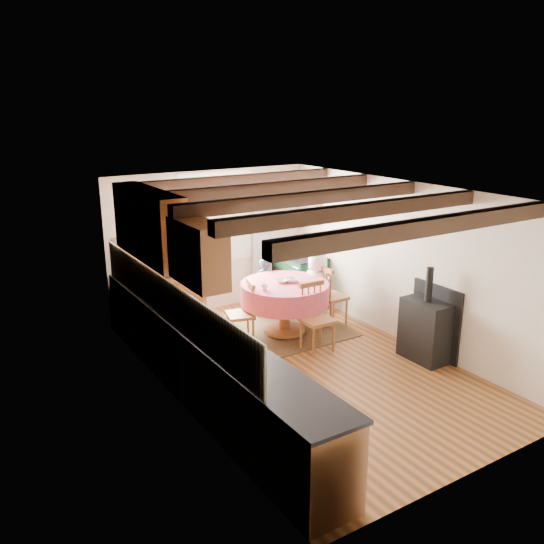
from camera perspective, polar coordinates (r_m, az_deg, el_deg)
floor at (r=7.80m, az=3.16°, el=-9.56°), size 3.60×5.50×0.00m
ceiling at (r=7.08m, az=3.47°, el=8.16°), size 3.60×5.50×0.00m
wall_back at (r=9.64m, az=-6.17°, el=3.09°), size 3.60×0.00×2.40m
wall_front at (r=5.50m, az=20.25°, el=-8.49°), size 3.60×0.00×2.40m
wall_left at (r=6.53m, az=-9.74°, el=-3.67°), size 0.00×5.50×2.40m
wall_right at (r=8.48m, az=13.30°, el=0.86°), size 0.00×5.50×2.40m
beam_a at (r=5.61m, az=15.39°, el=4.43°), size 3.60×0.16×0.16m
beam_b at (r=6.32m, az=8.74°, el=6.14°), size 3.60×0.16×0.16m
beam_c at (r=7.09m, az=3.46°, el=7.44°), size 3.60×0.16×0.16m
beam_d at (r=7.92m, az=-0.78°, el=8.43°), size 3.60×0.16×0.16m
beam_e at (r=8.78m, az=-4.21°, el=9.19°), size 3.60×0.16×0.16m
splash_left at (r=6.80m, az=-10.56°, el=-2.89°), size 0.02×4.50×0.55m
splash_back at (r=9.24m, az=-11.69°, el=2.26°), size 1.40×0.02×0.55m
base_cabinet_left at (r=6.93m, az=-7.12°, el=-9.14°), size 0.60×5.30×0.88m
base_cabinet_back at (r=9.19m, az=-11.08°, el=-2.74°), size 1.30×0.60×0.88m
worktop_left at (r=6.75m, az=-7.10°, el=-5.59°), size 0.64×5.30×0.04m
worktop_back at (r=9.03m, az=-11.20°, el=-0.02°), size 1.30×0.64×0.04m
wall_cabinet_glass at (r=7.47m, az=-12.37°, el=4.74°), size 0.34×1.80×0.90m
wall_cabinet_solid at (r=6.12m, az=-7.50°, el=1.93°), size 0.34×0.90×0.70m
window_frame at (r=9.59m, az=-5.66°, el=5.48°), size 1.34×0.03×1.54m
window_pane at (r=9.59m, az=-5.67°, el=5.48°), size 1.20×0.01×1.40m
curtain_left at (r=9.28m, az=-10.03°, el=1.77°), size 0.35×0.10×2.10m
curtain_right at (r=10.02m, az=-1.00°, el=3.11°), size 0.35×0.10×2.10m
curtain_rod at (r=9.41m, az=-5.53°, el=8.98°), size 2.00×0.03×0.03m
wall_picture at (r=10.05m, az=4.05°, el=6.62°), size 0.04×0.50×0.60m
wall_plate at (r=10.00m, az=-0.74°, el=6.61°), size 0.30×0.02×0.30m
rug at (r=8.88m, az=1.27°, el=-6.12°), size 1.91×1.49×0.01m
dining_table at (r=8.73m, az=1.28°, el=-3.68°), size 1.36×1.36×0.82m
chair_near at (r=8.12m, az=4.63°, el=-4.63°), size 0.44×0.46×1.00m
chair_left at (r=8.39m, az=-3.23°, el=-4.10°), size 0.52×0.51×0.95m
chair_right at (r=9.16m, az=6.14°, el=-2.28°), size 0.44×0.42×0.97m
aga_range at (r=10.12m, az=2.77°, el=-0.61°), size 0.62×0.96×0.89m
cast_iron_stove at (r=8.05m, az=15.35°, el=-4.13°), size 0.40×0.67×1.34m
child_far at (r=9.40m, az=-0.82°, el=-1.53°), size 0.38×0.25×1.02m
child_right at (r=9.16m, az=4.55°, el=-1.54°), size 0.53×0.67×1.18m
bowl_a at (r=8.62m, az=1.07°, el=-0.89°), size 0.25×0.25×0.05m
bowl_b at (r=8.63m, az=2.07°, el=-0.85°), size 0.24×0.24×0.06m
cup at (r=8.25m, az=-0.76°, el=-1.55°), size 0.14×0.14×0.09m
canister_tall at (r=8.93m, az=-13.43°, el=0.66°), size 0.16×0.16×0.27m
canister_wide at (r=9.06m, az=-11.34°, el=0.83°), size 0.19×0.19×0.21m
canister_slim at (r=9.05m, az=-10.52°, el=1.16°), size 0.11×0.11×0.30m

